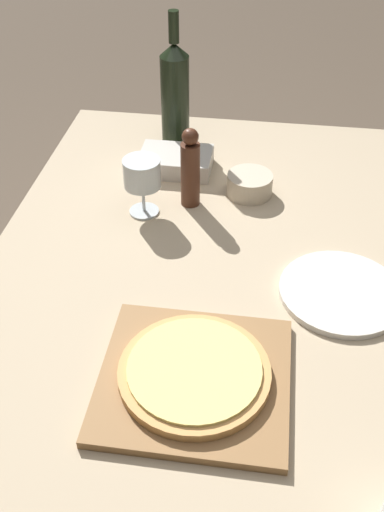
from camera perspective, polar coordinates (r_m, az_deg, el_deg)
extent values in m
plane|color=brown|center=(1.85, 0.31, -19.07)|extent=(12.00, 12.00, 0.00)
cube|color=tan|center=(1.29, 0.42, -2.52)|extent=(0.95, 1.48, 0.03)
cylinder|color=brown|center=(2.11, -8.26, 3.58)|extent=(0.06, 0.06, 0.69)
cylinder|color=brown|center=(2.06, 14.48, 1.58)|extent=(0.06, 0.06, 0.69)
cube|color=olive|center=(1.08, 0.22, -11.64)|extent=(0.34, 0.32, 0.02)
cylinder|color=tan|center=(1.07, 0.22, -11.04)|extent=(0.27, 0.27, 0.02)
cylinder|color=#EAD67A|center=(1.06, 0.22, -10.63)|extent=(0.24, 0.24, 0.01)
cylinder|color=black|center=(1.71, -1.62, 14.52)|extent=(0.08, 0.08, 0.25)
cone|color=black|center=(1.66, -1.71, 19.06)|extent=(0.08, 0.08, 0.04)
cylinder|color=black|center=(1.64, -1.76, 20.98)|extent=(0.03, 0.03, 0.08)
cylinder|color=#4C2819|center=(1.46, -0.16, 7.74)|extent=(0.05, 0.05, 0.17)
sphere|color=#4C2819|center=(1.41, -0.17, 11.29)|extent=(0.04, 0.04, 0.04)
cylinder|color=silver|center=(1.48, -4.57, 4.29)|extent=(0.07, 0.07, 0.00)
cylinder|color=silver|center=(1.45, -4.65, 5.52)|extent=(0.01, 0.01, 0.07)
cylinder|color=silver|center=(1.42, -4.80, 7.87)|extent=(0.09, 0.09, 0.07)
cylinder|color=beige|center=(1.53, 5.51, 6.80)|extent=(0.11, 0.11, 0.06)
cylinder|color=silver|center=(1.28, 14.01, -3.37)|extent=(0.26, 0.26, 0.01)
cube|color=#BCB7AD|center=(1.63, -1.54, 9.00)|extent=(0.19, 0.13, 0.05)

